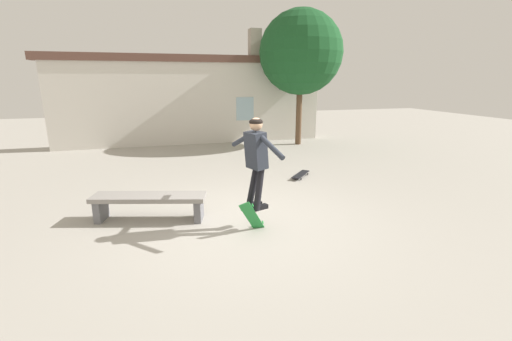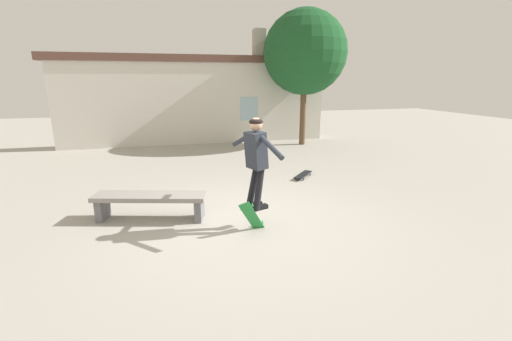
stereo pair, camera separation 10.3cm
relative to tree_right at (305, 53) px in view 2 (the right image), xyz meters
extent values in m
plane|color=#A39E93|center=(-3.83, -6.79, -3.39)|extent=(40.00, 40.00, 0.00)
cube|color=beige|center=(-3.83, 1.27, -1.86)|extent=(10.18, 0.40, 3.07)
cube|color=brown|center=(-3.83, 1.27, -0.19)|extent=(10.69, 0.52, 0.27)
cube|color=gray|center=(-1.39, 1.27, 0.44)|extent=(0.44, 0.44, 0.98)
cube|color=#99B7C6|center=(-1.86, 1.06, -2.07)|extent=(0.70, 0.02, 0.90)
cylinder|color=brown|center=(0.00, 0.00, -2.26)|extent=(0.22, 0.22, 2.26)
sphere|color=#194C23|center=(0.00, 0.00, 0.01)|extent=(3.05, 3.05, 3.05)
cube|color=gray|center=(-5.47, -6.17, -2.96)|extent=(2.05, 0.99, 0.08)
cube|color=slate|center=(-6.31, -5.94, -3.19)|extent=(0.22, 0.42, 0.39)
cube|color=slate|center=(-4.62, -6.41, -3.19)|extent=(0.22, 0.42, 0.39)
cube|color=#282D38|center=(-3.73, -7.04, -2.04)|extent=(0.37, 0.41, 0.61)
sphere|color=tan|center=(-3.73, -7.04, -1.62)|extent=(0.27, 0.27, 0.21)
ellipsoid|color=black|center=(-3.73, -7.04, -1.58)|extent=(0.28, 0.28, 0.12)
cylinder|color=black|center=(-3.76, -6.96, -2.65)|extent=(0.28, 0.15, 0.76)
cube|color=black|center=(-3.74, -6.95, -2.99)|extent=(0.28, 0.18, 0.07)
cylinder|color=black|center=(-3.71, -7.12, -2.65)|extent=(0.26, 0.23, 0.76)
cube|color=black|center=(-3.68, -7.11, -2.99)|extent=(0.28, 0.18, 0.07)
cylinder|color=#282D38|center=(-3.87, -6.67, -1.92)|extent=(0.27, 0.57, 0.32)
cylinder|color=#282D38|center=(-3.60, -7.42, -1.92)|extent=(0.27, 0.57, 0.32)
cube|color=#237F38|center=(-3.82, -7.13, -3.16)|extent=(0.52, 0.32, 0.71)
cylinder|color=green|center=(-3.61, -7.04, -3.30)|extent=(0.05, 0.07, 0.07)
cylinder|color=green|center=(-3.79, -6.98, -3.37)|extent=(0.05, 0.07, 0.07)
cylinder|color=green|center=(-3.84, -7.20, -2.91)|extent=(0.05, 0.07, 0.07)
cylinder|color=green|center=(-4.01, -7.14, -2.99)|extent=(0.05, 0.07, 0.07)
cube|color=black|center=(-1.75, -4.34, -3.32)|extent=(0.72, 0.76, 0.02)
cylinder|color=black|center=(-1.65, -4.07, -3.36)|extent=(0.05, 0.05, 0.05)
cylinder|color=black|center=(-1.49, -4.22, -3.36)|extent=(0.05, 0.05, 0.05)
cylinder|color=black|center=(-2.01, -4.45, -3.36)|extent=(0.05, 0.05, 0.05)
cylinder|color=black|center=(-1.85, -4.60, -3.36)|extent=(0.05, 0.05, 0.05)
camera|label=1|loc=(-5.23, -12.22, -0.93)|focal=24.00mm
camera|label=2|loc=(-5.13, -12.25, -0.93)|focal=24.00mm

